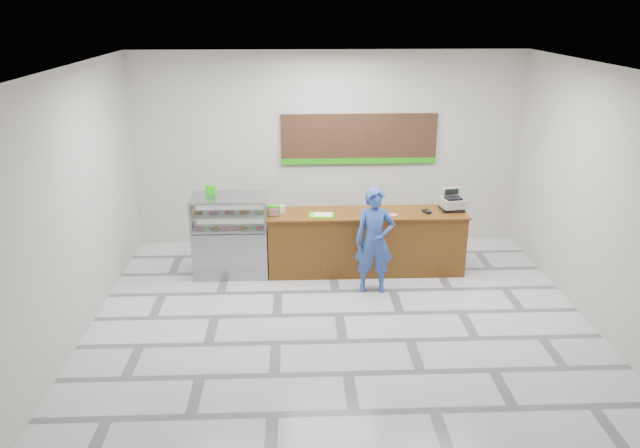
{
  "coord_description": "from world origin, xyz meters",
  "views": [
    {
      "loc": [
        -0.61,
        -8.03,
        4.24
      ],
      "look_at": [
        -0.24,
        0.9,
        1.07
      ],
      "focal_mm": 35.0,
      "sensor_mm": 36.0,
      "label": 1
    }
  ],
  "objects_px": {
    "sales_counter": "(366,242)",
    "serving_tray": "(322,215)",
    "cash_register": "(452,202)",
    "display_case": "(231,235)",
    "customer": "(374,241)"
  },
  "relations": [
    {
      "from": "cash_register",
      "to": "serving_tray",
      "type": "bearing_deg",
      "value": 174.6
    },
    {
      "from": "customer",
      "to": "display_case",
      "type": "bearing_deg",
      "value": 163.77
    },
    {
      "from": "sales_counter",
      "to": "serving_tray",
      "type": "bearing_deg",
      "value": -169.34
    },
    {
      "from": "serving_tray",
      "to": "sales_counter",
      "type": "bearing_deg",
      "value": 15.2
    },
    {
      "from": "sales_counter",
      "to": "display_case",
      "type": "bearing_deg",
      "value": -179.99
    },
    {
      "from": "display_case",
      "to": "serving_tray",
      "type": "bearing_deg",
      "value": -5.35
    },
    {
      "from": "cash_register",
      "to": "serving_tray",
      "type": "relative_size",
      "value": 1.09
    },
    {
      "from": "cash_register",
      "to": "customer",
      "type": "height_order",
      "value": "customer"
    },
    {
      "from": "display_case",
      "to": "customer",
      "type": "height_order",
      "value": "customer"
    },
    {
      "from": "display_case",
      "to": "cash_register",
      "type": "relative_size",
      "value": 2.98
    },
    {
      "from": "cash_register",
      "to": "serving_tray",
      "type": "height_order",
      "value": "cash_register"
    },
    {
      "from": "sales_counter",
      "to": "cash_register",
      "type": "distance_m",
      "value": 1.56
    },
    {
      "from": "display_case",
      "to": "serving_tray",
      "type": "relative_size",
      "value": 3.24
    },
    {
      "from": "sales_counter",
      "to": "customer",
      "type": "distance_m",
      "value": 0.82
    },
    {
      "from": "serving_tray",
      "to": "customer",
      "type": "bearing_deg",
      "value": -33.86
    }
  ]
}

